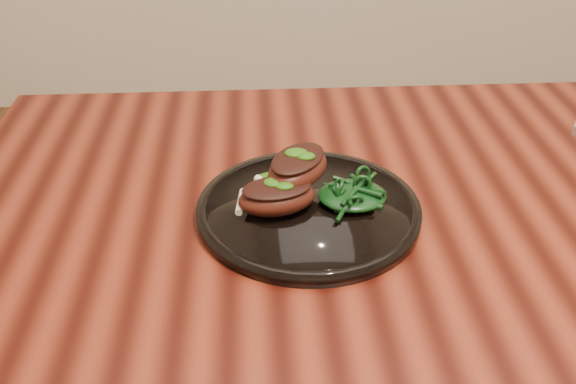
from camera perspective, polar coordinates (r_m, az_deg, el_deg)
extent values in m
cube|color=black|center=(0.98, 18.62, -1.36)|extent=(1.60, 0.80, 0.04)
cylinder|color=#3B1C0D|center=(1.46, -17.98, -7.08)|extent=(0.06, 0.06, 0.71)
cylinder|color=black|center=(0.87, 1.84, -1.63)|extent=(0.30, 0.30, 0.02)
torus|color=black|center=(0.87, 1.84, -1.51)|extent=(0.30, 0.30, 0.02)
cylinder|color=black|center=(0.87, 1.84, -1.33)|extent=(0.20, 0.20, 0.00)
ellipsoid|color=#47160D|center=(0.84, -1.00, -0.53)|extent=(0.12, 0.09, 0.04)
ellipsoid|color=black|center=(0.83, -1.01, 0.38)|extent=(0.10, 0.08, 0.01)
cylinder|color=beige|center=(0.85, -4.20, -0.87)|extent=(0.02, 0.05, 0.01)
ellipsoid|color=#174907|center=(0.83, -1.01, 0.73)|extent=(0.03, 0.02, 0.01)
ellipsoid|color=#47160D|center=(0.87, 0.87, 2.05)|extent=(0.12, 0.13, 0.04)
ellipsoid|color=black|center=(0.86, 0.87, 3.01)|extent=(0.10, 0.11, 0.01)
cylinder|color=beige|center=(0.85, -1.73, 0.49)|extent=(0.04, 0.05, 0.01)
ellipsoid|color=#174907|center=(0.86, 0.88, 3.37)|extent=(0.03, 0.02, 0.01)
ellipsoid|color=#174907|center=(0.92, -0.86, 1.13)|extent=(0.07, 0.05, 0.00)
ellipsoid|color=black|center=(0.87, 5.73, -0.29)|extent=(0.09, 0.08, 0.02)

